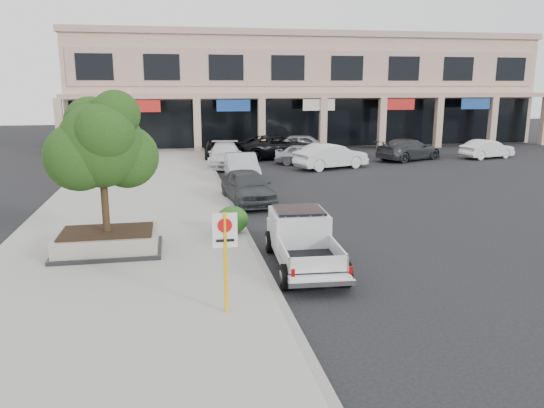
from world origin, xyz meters
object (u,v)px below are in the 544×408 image
(no_parking_sign, at_px, (225,249))
(lot_car_c, at_px, (409,149))
(curb_car_c, at_px, (225,155))
(lot_car_b, at_px, (331,156))
(curb_car_b, at_px, (241,168))
(curb_car_d, at_px, (223,148))
(curb_car_a, at_px, (248,187))
(planter_tree, at_px, (106,145))
(lot_car_a, at_px, (305,154))
(lot_car_d, at_px, (279,147))
(lot_car_e, at_px, (305,145))
(pickup_truck, at_px, (304,242))
(planter, at_px, (108,242))
(lot_car_f, at_px, (487,149))

(no_parking_sign, height_order, lot_car_c, no_parking_sign)
(curb_car_c, height_order, lot_car_b, lot_car_b)
(curb_car_b, distance_m, curb_car_d, 9.35)
(curb_car_a, bearing_deg, curb_car_b, 78.86)
(planter_tree, distance_m, lot_car_a, 20.40)
(lot_car_a, distance_m, lot_car_c, 7.67)
(curb_car_c, relative_size, lot_car_b, 1.08)
(lot_car_d, height_order, lot_car_e, lot_car_d)
(curb_car_d, bearing_deg, planter_tree, -98.50)
(pickup_truck, bearing_deg, lot_car_d, 83.48)
(curb_car_a, distance_m, lot_car_a, 12.01)
(curb_car_b, relative_size, lot_car_b, 0.97)
(planter, distance_m, lot_car_b, 19.57)
(curb_car_a, distance_m, lot_car_f, 22.10)
(lot_car_a, bearing_deg, lot_car_c, -59.66)
(no_parking_sign, xyz_separation_m, curb_car_a, (2.16, 11.71, -0.88))
(lot_car_f, bearing_deg, curb_car_d, 65.60)
(no_parking_sign, height_order, curb_car_d, no_parking_sign)
(lot_car_e, bearing_deg, lot_car_d, 124.94)
(lot_car_b, relative_size, lot_car_e, 1.00)
(curb_car_a, distance_m, lot_car_e, 16.19)
(planter_tree, height_order, curb_car_a, planter_tree)
(pickup_truck, distance_m, curb_car_b, 14.14)
(lot_car_d, bearing_deg, curb_car_c, 119.53)
(curb_car_a, relative_size, lot_car_d, 0.73)
(curb_car_c, height_order, lot_car_a, curb_car_c)
(curb_car_c, xyz_separation_m, lot_car_a, (5.29, -0.17, -0.07))
(lot_car_d, bearing_deg, no_parking_sign, 157.56)
(planter, bearing_deg, lot_car_f, 36.78)
(planter_tree, relative_size, curb_car_a, 0.91)
(planter, relative_size, curb_car_b, 0.69)
(planter, height_order, planter_tree, planter_tree)
(lot_car_d, bearing_deg, curb_car_b, 147.88)
(planter_tree, height_order, pickup_truck, planter_tree)
(curb_car_c, xyz_separation_m, curb_car_d, (0.25, 3.84, -0.02))
(curb_car_a, height_order, lot_car_e, lot_car_e)
(lot_car_f, bearing_deg, lot_car_e, 60.35)
(lot_car_b, xyz_separation_m, lot_car_d, (-2.27, 5.31, 0.05))
(planter, relative_size, lot_car_c, 0.62)
(pickup_truck, distance_m, lot_car_d, 23.28)
(planter, distance_m, lot_car_f, 30.22)
(planter_tree, xyz_separation_m, lot_car_f, (24.07, 17.94, -2.75))
(curb_car_d, bearing_deg, lot_car_c, -8.32)
(planter, distance_m, curb_car_c, 18.40)
(curb_car_a, relative_size, lot_car_e, 0.92)
(lot_car_d, relative_size, lot_car_e, 1.26)
(planter, xyz_separation_m, lot_car_e, (11.68, 21.55, 0.34))
(lot_car_d, bearing_deg, lot_car_e, -81.24)
(curb_car_b, distance_m, lot_car_d, 9.62)
(planter_tree, height_order, lot_car_d, planter_tree)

